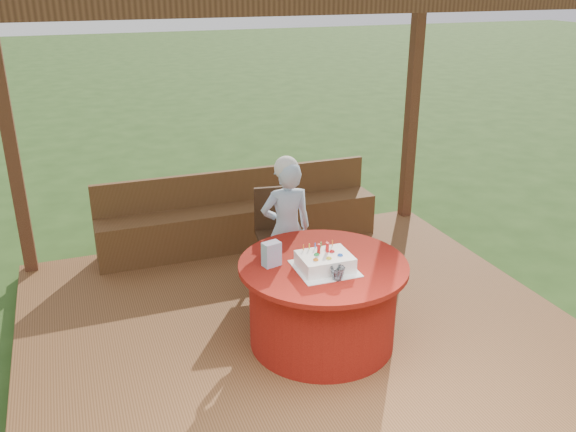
% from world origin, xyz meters
% --- Properties ---
extents(ground, '(60.00, 60.00, 0.00)m').
position_xyz_m(ground, '(0.00, 0.00, 0.00)').
color(ground, '#254416').
rests_on(ground, ground).
extents(deck, '(4.50, 4.00, 0.12)m').
position_xyz_m(deck, '(0.00, 0.00, 0.06)').
color(deck, brown).
rests_on(deck, ground).
extents(pergola, '(4.50, 4.00, 2.72)m').
position_xyz_m(pergola, '(0.00, 0.00, 2.41)').
color(pergola, brown).
rests_on(pergola, deck).
extents(bench, '(3.00, 0.42, 0.80)m').
position_xyz_m(bench, '(0.00, 1.72, 0.38)').
color(bench, brown).
rests_on(bench, deck).
extents(table, '(1.30, 1.30, 0.69)m').
position_xyz_m(table, '(0.08, -0.31, 0.47)').
color(table, maroon).
rests_on(table, deck).
extents(chair, '(0.47, 0.47, 0.87)m').
position_xyz_m(chair, '(0.15, 0.91, 0.60)').
color(chair, '#352011').
rests_on(chair, deck).
extents(elderly_woman, '(0.48, 0.33, 1.31)m').
position_xyz_m(elderly_woman, '(0.09, 0.54, 0.78)').
color(elderly_woman, '#92B6D8').
rests_on(elderly_woman, deck).
extents(birthday_cake, '(0.44, 0.44, 0.19)m').
position_xyz_m(birthday_cake, '(0.05, -0.41, 0.87)').
color(birthday_cake, white).
rests_on(birthday_cake, table).
extents(gift_bag, '(0.15, 0.11, 0.19)m').
position_xyz_m(gift_bag, '(-0.31, -0.21, 0.91)').
color(gift_bag, '#BE7BAB').
rests_on(gift_bag, table).
extents(drinking_glass, '(0.14, 0.14, 0.10)m').
position_xyz_m(drinking_glass, '(0.06, -0.60, 0.86)').
color(drinking_glass, white).
rests_on(drinking_glass, table).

